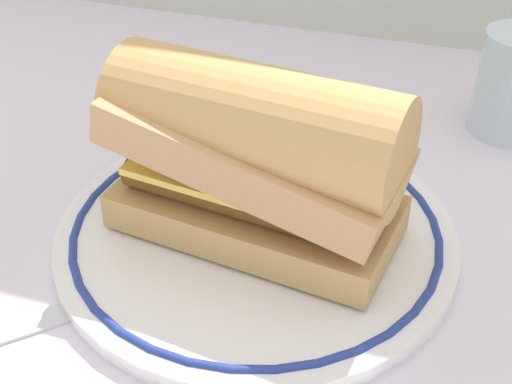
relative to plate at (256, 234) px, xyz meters
The scene contains 3 objects.
ground_plane 0.03m from the plate, 27.91° to the right, with size 1.50×1.50×0.00m, color silver.
plate is the anchor object (origin of this frame).
sausage_sandwich 0.07m from the plate, 90.00° to the right, with size 0.21×0.12×0.12m.
Camera 1 is at (0.10, -0.38, 0.34)m, focal length 51.36 mm.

